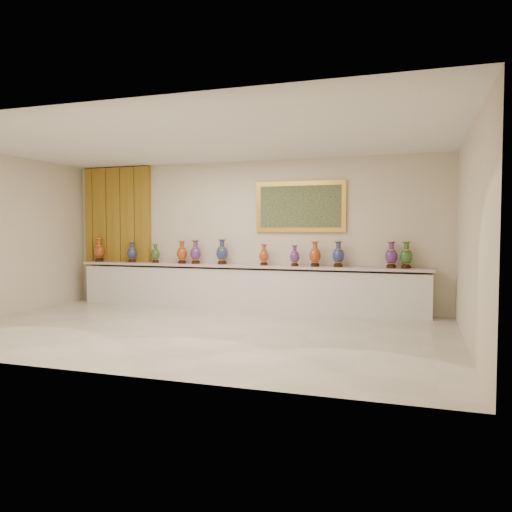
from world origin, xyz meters
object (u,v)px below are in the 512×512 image
(vase_1, at_px, (132,253))
(vase_2, at_px, (155,254))
(vase_0, at_px, (99,251))
(counter, at_px, (244,288))

(vase_1, relative_size, vase_2, 1.12)
(vase_0, height_order, vase_1, vase_0)
(counter, xyz_separation_m, vase_1, (-2.57, -0.01, 0.67))
(vase_0, xyz_separation_m, vase_1, (0.85, -0.02, -0.03))
(vase_0, relative_size, vase_1, 1.15)
(vase_0, height_order, vase_2, vase_0)
(vase_0, bearing_deg, vase_2, -0.75)
(vase_1, bearing_deg, vase_2, 0.61)
(vase_1, bearing_deg, counter, 0.16)
(vase_0, relative_size, vase_2, 1.28)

